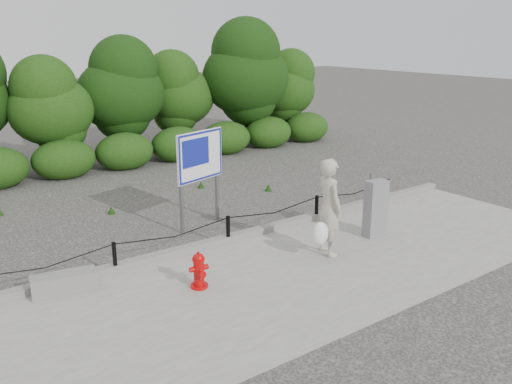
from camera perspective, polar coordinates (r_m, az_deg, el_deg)
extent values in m
plane|color=#2D2B28|center=(11.57, -2.93, -5.71)|extent=(90.00, 90.00, 0.00)
cube|color=gray|center=(10.08, 3.39, -8.98)|extent=(14.00, 4.00, 0.08)
cube|color=slate|center=(11.55, -3.07, -4.94)|extent=(14.00, 0.22, 0.14)
cube|color=black|center=(10.39, -14.65, -6.66)|extent=(0.06, 0.06, 0.60)
cube|color=black|center=(11.43, -2.95, -3.94)|extent=(0.06, 0.06, 0.60)
cube|color=black|center=(12.88, 6.39, -1.64)|extent=(0.06, 0.06, 0.60)
cube|color=black|center=(14.62, 13.67, 0.20)|extent=(0.06, 0.06, 0.60)
cylinder|color=black|center=(9.97, -21.46, -6.93)|extent=(2.50, 0.02, 0.02)
cylinder|color=black|center=(10.77, -8.56, -4.18)|extent=(2.50, 0.02, 0.02)
cylinder|color=black|center=(12.04, 2.02, -1.74)|extent=(2.50, 0.02, 0.02)
cylinder|color=black|center=(13.66, 10.31, 0.22)|extent=(2.50, 0.02, 0.02)
cylinder|color=black|center=(18.57, -20.41, 4.72)|extent=(0.18, 0.18, 1.81)
ellipsoid|color=#1F4911|center=(18.37, -20.81, 8.58)|extent=(2.67, 2.31, 2.89)
cylinder|color=black|center=(19.71, -13.79, 6.33)|extent=(0.18, 0.18, 2.09)
ellipsoid|color=#1F4911|center=(19.51, -14.08, 10.55)|extent=(3.09, 2.67, 3.34)
cylinder|color=black|center=(21.13, -7.89, 6.96)|extent=(0.18, 0.18, 1.83)
ellipsoid|color=#1F4911|center=(20.96, -8.03, 10.40)|extent=(2.70, 2.34, 2.92)
cylinder|color=black|center=(21.71, -1.04, 8.13)|extent=(0.18, 0.18, 2.40)
ellipsoid|color=#1F4911|center=(21.53, -1.06, 12.56)|extent=(3.55, 3.07, 3.84)
cylinder|color=black|center=(23.44, 3.05, 8.00)|extent=(0.18, 0.18, 1.80)
ellipsoid|color=#1F4911|center=(23.29, 3.10, 11.07)|extent=(2.67, 2.31, 2.89)
cylinder|color=#BA0707|center=(9.66, -5.98, -9.79)|extent=(0.35, 0.35, 0.05)
cylinder|color=#BA0707|center=(9.55, -6.03, -8.41)|extent=(0.21, 0.21, 0.46)
cylinder|color=#BA0707|center=(9.45, -6.08, -7.04)|extent=(0.25, 0.25, 0.04)
ellipsoid|color=#BA0707|center=(9.44, -6.08, -6.90)|extent=(0.22, 0.22, 0.15)
cylinder|color=#BA0707|center=(9.41, -6.10, -6.44)|extent=(0.06, 0.06, 0.04)
cylinder|color=#BA0707|center=(9.48, -6.77, -8.13)|extent=(0.10, 0.10, 0.09)
cylinder|color=#BA0707|center=(9.56, -5.33, -7.84)|extent=(0.10, 0.10, 0.09)
cylinder|color=#BA0707|center=(9.43, -5.71, -8.58)|extent=(0.14, 0.12, 0.13)
cylinder|color=slate|center=(9.47, -5.82, -8.91)|extent=(0.01, 0.04, 0.10)
imported|color=#B0AC97|center=(10.75, 7.67, -1.58)|extent=(0.60, 0.79, 1.96)
ellipsoid|color=white|center=(10.56, 6.76, -4.36)|extent=(0.35, 0.27, 0.47)
cube|color=gray|center=(9.94, -19.55, -9.01)|extent=(1.12, 0.57, 0.34)
cube|color=gray|center=(11.98, 12.46, -1.70)|extent=(0.50, 0.32, 1.25)
cube|color=slate|center=(12.07, 11.87, -1.20)|extent=(0.06, 0.06, 1.38)
cube|color=slate|center=(12.04, -7.93, 0.72)|extent=(0.08, 0.08, 2.25)
cube|color=slate|center=(12.86, -4.18, 1.86)|extent=(0.08, 0.08, 2.25)
cube|color=white|center=(12.28, -5.91, 3.81)|extent=(1.37, 0.44, 1.13)
cube|color=navy|center=(12.26, -5.82, 3.80)|extent=(1.33, 0.39, 1.09)
cube|color=navy|center=(12.11, -6.36, 4.17)|extent=(0.81, 0.24, 0.62)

